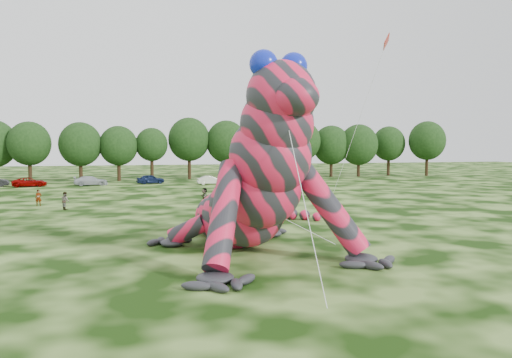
{
  "coord_description": "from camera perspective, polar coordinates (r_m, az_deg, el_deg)",
  "views": [
    {
      "loc": [
        -2.03,
        -26.94,
        5.96
      ],
      "look_at": [
        4.72,
        0.31,
        4.0
      ],
      "focal_mm": 35.0,
      "sensor_mm": 36.0,
      "label": 1
    }
  ],
  "objects": [
    {
      "name": "ground",
      "position": [
        27.66,
        -9.48,
        -8.5
      ],
      "size": [
        240.0,
        240.0,
        0.0
      ],
      "primitive_type": "plane",
      "color": "#16330A",
      "rests_on": "ground"
    },
    {
      "name": "inflatable_gecko",
      "position": [
        28.85,
        -2.34,
        2.56
      ],
      "size": [
        21.92,
        24.4,
        10.48
      ],
      "primitive_type": null,
      "rotation": [
        0.0,
        0.0,
        0.23
      ],
      "color": "#E11B45",
      "rests_on": "ground"
    },
    {
      "name": "flying_kite",
      "position": [
        42.14,
        14.19,
        13.63
      ],
      "size": [
        3.72,
        4.99,
        15.13
      ],
      "color": "red",
      "rests_on": "ground"
    },
    {
      "name": "tree_6",
      "position": [
        85.06,
        -24.46,
        2.82
      ],
      "size": [
        6.52,
        5.86,
        9.49
      ],
      "primitive_type": null,
      "color": "black",
      "rests_on": "ground"
    },
    {
      "name": "tree_7",
      "position": [
        84.14,
        -19.43,
        2.94
      ],
      "size": [
        6.68,
        6.01,
        9.48
      ],
      "primitive_type": null,
      "color": "black",
      "rests_on": "ground"
    },
    {
      "name": "tree_8",
      "position": [
        83.97,
        -15.43,
        2.84
      ],
      "size": [
        6.14,
        5.53,
        8.94
      ],
      "primitive_type": null,
      "color": "black",
      "rests_on": "ground"
    },
    {
      "name": "tree_9",
      "position": [
        84.36,
        -11.83,
        2.81
      ],
      "size": [
        5.27,
        4.74,
        8.68
      ],
      "primitive_type": null,
      "color": "black",
      "rests_on": "ground"
    },
    {
      "name": "tree_10",
      "position": [
        86.04,
        -7.64,
        3.49
      ],
      "size": [
        7.09,
        6.38,
        10.5
      ],
      "primitive_type": null,
      "color": "black",
      "rests_on": "ground"
    },
    {
      "name": "tree_11",
      "position": [
        86.59,
        -3.4,
        3.38
      ],
      "size": [
        7.01,
        6.31,
        10.07
      ],
      "primitive_type": null,
      "color": "black",
      "rests_on": "ground"
    },
    {
      "name": "tree_12",
      "position": [
        87.51,
        0.68,
        3.03
      ],
      "size": [
        5.99,
        5.39,
        8.97
      ],
      "primitive_type": null,
      "color": "black",
      "rests_on": "ground"
    },
    {
      "name": "tree_13",
      "position": [
        88.98,
        5.22,
        3.4
      ],
      "size": [
        6.83,
        6.15,
        10.13
      ],
      "primitive_type": null,
      "color": "black",
      "rests_on": "ground"
    },
    {
      "name": "tree_14",
      "position": [
        92.73,
        8.6,
        3.17
      ],
      "size": [
        6.82,
        6.14,
        9.4
      ],
      "primitive_type": null,
      "color": "black",
      "rests_on": "ground"
    },
    {
      "name": "tree_15",
      "position": [
        93.9,
        11.66,
        3.22
      ],
      "size": [
        7.17,
        6.45,
        9.63
      ],
      "primitive_type": null,
      "color": "black",
      "rests_on": "ground"
    },
    {
      "name": "tree_16",
      "position": [
        98.52,
        14.92,
        3.12
      ],
      "size": [
        6.26,
        5.63,
        9.37
      ],
      "primitive_type": null,
      "color": "black",
      "rests_on": "ground"
    },
    {
      "name": "tree_17",
      "position": [
        99.52,
        18.96,
        3.31
      ],
      "size": [
        6.98,
        6.28,
        10.3
      ],
      "primitive_type": null,
      "color": "black",
      "rests_on": "ground"
    },
    {
      "name": "car_2",
      "position": [
        76.81,
        -24.45,
        -0.33
      ],
      "size": [
        4.89,
        2.75,
        1.29
      ],
      "primitive_type": "imported",
      "rotation": [
        0.0,
        0.0,
        1.71
      ],
      "color": "#880402",
      "rests_on": "ground"
    },
    {
      "name": "car_3",
      "position": [
        76.01,
        -18.36,
        -0.19
      ],
      "size": [
        4.88,
        2.38,
        1.37
      ],
      "primitive_type": "imported",
      "rotation": [
        0.0,
        0.0,
        1.67
      ],
      "color": "#B4B9BD",
      "rests_on": "ground"
    },
    {
      "name": "car_4",
      "position": [
        76.86,
        -11.97,
        -0.01
      ],
      "size": [
        4.35,
        2.44,
        1.4
      ],
      "primitive_type": "imported",
      "rotation": [
        0.0,
        0.0,
        1.77
      ],
      "color": "#121E43",
      "rests_on": "ground"
    },
    {
      "name": "car_5",
      "position": [
        74.26,
        -5.25,
        -0.13
      ],
      "size": [
        3.88,
        1.49,
        1.26
      ],
      "primitive_type": "imported",
      "rotation": [
        0.0,
        0.0,
        1.61
      ],
      "color": "silver",
      "rests_on": "ground"
    },
    {
      "name": "car_6",
      "position": [
        78.68,
        2.05,
        0.19
      ],
      "size": [
        5.6,
        3.27,
        1.46
      ],
      "primitive_type": "imported",
      "rotation": [
        0.0,
        0.0,
        1.4
      ],
      "color": "#252527",
      "rests_on": "ground"
    },
    {
      "name": "car_7",
      "position": [
        81.05,
        5.64,
        0.21
      ],
      "size": [
        4.53,
        2.32,
        1.26
      ],
      "primitive_type": "imported",
      "rotation": [
        0.0,
        0.0,
        1.44
      ],
      "color": "white",
      "rests_on": "ground"
    },
    {
      "name": "spectator_2",
      "position": [
        58.41,
        1.1,
        -0.98
      ],
      "size": [
        1.1,
        1.32,
        1.78
      ],
      "primitive_type": "imported",
      "rotation": [
        0.0,
        0.0,
        1.12
      ],
      "color": "gray",
      "rests_on": "ground"
    },
    {
      "name": "spectator_0",
      "position": [
        52.46,
        -23.6,
        -1.99
      ],
      "size": [
        0.62,
        0.45,
        1.59
      ],
      "primitive_type": "imported",
      "rotation": [
        0.0,
        0.0,
        0.12
      ],
      "color": "gray",
      "rests_on": "ground"
    },
    {
      "name": "spectator_1",
      "position": [
        48.62,
        -20.97,
        -2.34
      ],
      "size": [
        0.93,
        1.0,
        1.64
      ],
      "primitive_type": "imported",
      "rotation": [
        0.0,
        0.0,
        2.08
      ],
      "color": "gray",
      "rests_on": "ground"
    },
    {
      "name": "spectator_3",
      "position": [
        62.73,
        3.24,
        -0.64
      ],
      "size": [
        1.14,
        0.89,
        1.8
      ],
      "primitive_type": "imported",
      "rotation": [
        0.0,
        0.0,
        2.64
      ],
      "color": "gray",
      "rests_on": "ground"
    },
    {
      "name": "spectator_5",
      "position": [
        48.55,
        -5.9,
        -2.04
      ],
      "size": [
        0.56,
        1.63,
        1.74
      ],
      "primitive_type": "imported",
      "rotation": [
        0.0,
        0.0,
        4.74
      ],
      "color": "gray",
      "rests_on": "ground"
    }
  ]
}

